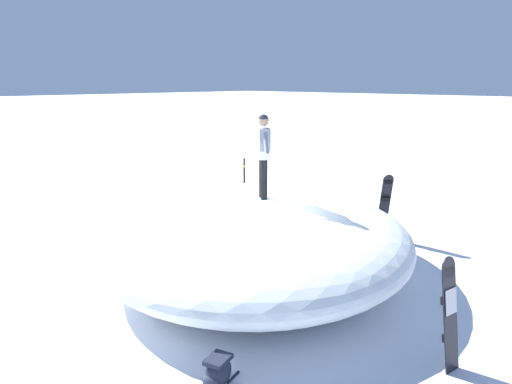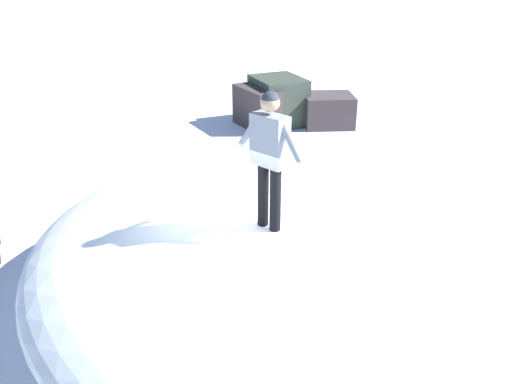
{
  "view_description": "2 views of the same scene",
  "coord_description": "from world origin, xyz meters",
  "px_view_note": "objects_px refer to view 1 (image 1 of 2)",
  "views": [
    {
      "loc": [
        -6.54,
        -6.36,
        3.88
      ],
      "look_at": [
        -0.08,
        -0.12,
        1.84
      ],
      "focal_mm": 34.76,
      "sensor_mm": 36.0,
      "label": 1
    },
    {
      "loc": [
        6.62,
        0.88,
        4.66
      ],
      "look_at": [
        0.73,
        0.23,
        2.02
      ],
      "focal_mm": 38.32,
      "sensor_mm": 36.0,
      "label": 2
    }
  ],
  "objects_px": {
    "snowboard_primary_upright": "(449,312)",
    "backpack_far": "(314,208)",
    "snowboarder_standing": "(263,149)",
    "backpack_near": "(218,371)",
    "snowboard_secondary_upright": "(384,206)",
    "trail_marker_pole": "(244,179)"
  },
  "relations": [
    {
      "from": "snowboard_secondary_upright",
      "to": "snowboard_primary_upright",
      "type": "bearing_deg",
      "value": -141.5
    },
    {
      "from": "snowboard_secondary_upright",
      "to": "trail_marker_pole",
      "type": "height_order",
      "value": "snowboard_secondary_upright"
    },
    {
      "from": "snowboard_primary_upright",
      "to": "trail_marker_pole",
      "type": "xyz_separation_m",
      "value": [
        4.81,
        8.81,
        -0.07
      ]
    },
    {
      "from": "snowboard_primary_upright",
      "to": "backpack_far",
      "type": "xyz_separation_m",
      "value": [
        4.97,
        6.08,
        -0.59
      ]
    },
    {
      "from": "snowboard_secondary_upright",
      "to": "trail_marker_pole",
      "type": "relative_size",
      "value": 1.18
    },
    {
      "from": "trail_marker_pole",
      "to": "snowboarder_standing",
      "type": "bearing_deg",
      "value": -130.83
    },
    {
      "from": "snowboarder_standing",
      "to": "backpack_near",
      "type": "distance_m",
      "value": 4.8
    },
    {
      "from": "snowboarder_standing",
      "to": "snowboard_secondary_upright",
      "type": "distance_m",
      "value": 3.92
    },
    {
      "from": "snowboard_primary_upright",
      "to": "backpack_far",
      "type": "height_order",
      "value": "snowboard_primary_upright"
    },
    {
      "from": "snowboard_secondary_upright",
      "to": "backpack_near",
      "type": "distance_m",
      "value": 7.09
    },
    {
      "from": "backpack_far",
      "to": "snowboarder_standing",
      "type": "bearing_deg",
      "value": -156.73
    },
    {
      "from": "snowboard_primary_upright",
      "to": "backpack_far",
      "type": "distance_m",
      "value": 7.87
    },
    {
      "from": "snowboard_secondary_upright",
      "to": "backpack_far",
      "type": "relative_size",
      "value": 2.97
    },
    {
      "from": "trail_marker_pole",
      "to": "snowboard_primary_upright",
      "type": "bearing_deg",
      "value": -118.65
    },
    {
      "from": "backpack_near",
      "to": "snowboarder_standing",
      "type": "bearing_deg",
      "value": 35.29
    },
    {
      "from": "snowboard_primary_upright",
      "to": "snowboard_secondary_upright",
      "type": "distance_m",
      "value": 5.64
    },
    {
      "from": "backpack_far",
      "to": "snowboard_primary_upright",
      "type": "bearing_deg",
      "value": -129.28
    },
    {
      "from": "backpack_near",
      "to": "backpack_far",
      "type": "bearing_deg",
      "value": 29.16
    },
    {
      "from": "backpack_near",
      "to": "backpack_far",
      "type": "distance_m",
      "value": 8.51
    },
    {
      "from": "snowboarder_standing",
      "to": "snowboard_secondary_upright",
      "type": "bearing_deg",
      "value": -13.69
    },
    {
      "from": "snowboarder_standing",
      "to": "backpack_near",
      "type": "xyz_separation_m",
      "value": [
        -3.43,
        -2.43,
        -2.32
      ]
    },
    {
      "from": "snowboarder_standing",
      "to": "snowboard_secondary_upright",
      "type": "relative_size",
      "value": 1.01
    }
  ]
}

